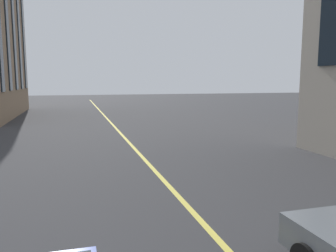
% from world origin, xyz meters
% --- Properties ---
extents(lane_centre_line, '(80.00, 0.16, 0.01)m').
position_xyz_m(lane_centre_line, '(20.00, 0.00, 0.00)').
color(lane_centre_line, '#D8C64C').
rests_on(lane_centre_line, ground_plane).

